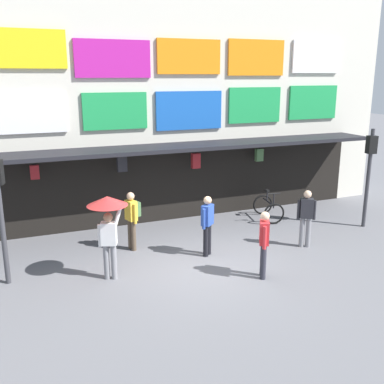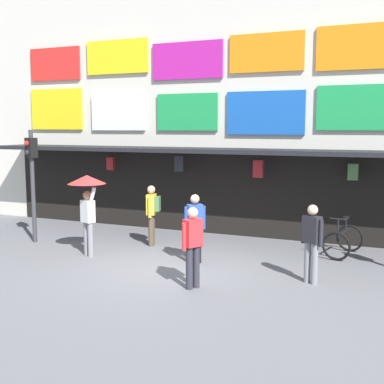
{
  "view_description": "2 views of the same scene",
  "coord_description": "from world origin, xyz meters",
  "px_view_note": "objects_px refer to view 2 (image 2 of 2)",
  "views": [
    {
      "loc": [
        -4.27,
        -9.7,
        4.79
      ],
      "look_at": [
        0.36,
        1.6,
        1.57
      ],
      "focal_mm": 41.35,
      "sensor_mm": 36.0,
      "label": 1
    },
    {
      "loc": [
        4.91,
        -10.17,
        3.28
      ],
      "look_at": [
        0.08,
        1.25,
        1.65
      ],
      "focal_mm": 46.33,
      "sensor_mm": 36.0,
      "label": 2
    }
  ],
  "objects_px": {
    "pedestrian_in_black": "(193,243)",
    "bicycle_parked": "(343,241)",
    "traffic_light_near": "(32,168)",
    "pedestrian_in_yellow": "(312,239)",
    "pedestrian_in_purple": "(195,225)",
    "pedestrian_with_umbrella": "(87,192)",
    "pedestrian_in_green": "(152,211)"
  },
  "relations": [
    {
      "from": "bicycle_parked",
      "to": "pedestrian_in_purple",
      "type": "xyz_separation_m",
      "value": [
        -3.24,
        -2.09,
        0.55
      ]
    },
    {
      "from": "pedestrian_in_black",
      "to": "pedestrian_in_purple",
      "type": "bearing_deg",
      "value": 111.25
    },
    {
      "from": "traffic_light_near",
      "to": "pedestrian_in_black",
      "type": "bearing_deg",
      "value": -19.28
    },
    {
      "from": "pedestrian_in_yellow",
      "to": "pedestrian_with_umbrella",
      "type": "relative_size",
      "value": 0.81
    },
    {
      "from": "bicycle_parked",
      "to": "pedestrian_in_yellow",
      "type": "relative_size",
      "value": 0.76
    },
    {
      "from": "pedestrian_in_yellow",
      "to": "pedestrian_with_umbrella",
      "type": "height_order",
      "value": "pedestrian_with_umbrella"
    },
    {
      "from": "traffic_light_near",
      "to": "pedestrian_in_purple",
      "type": "distance_m",
      "value": 5.23
    },
    {
      "from": "traffic_light_near",
      "to": "pedestrian_in_purple",
      "type": "height_order",
      "value": "traffic_light_near"
    },
    {
      "from": "traffic_light_near",
      "to": "pedestrian_in_yellow",
      "type": "bearing_deg",
      "value": -5.31
    },
    {
      "from": "pedestrian_in_yellow",
      "to": "pedestrian_in_black",
      "type": "bearing_deg",
      "value": -149.37
    },
    {
      "from": "pedestrian_in_yellow",
      "to": "pedestrian_in_purple",
      "type": "height_order",
      "value": "same"
    },
    {
      "from": "pedestrian_in_green",
      "to": "traffic_light_near",
      "type": "bearing_deg",
      "value": -163.93
    },
    {
      "from": "bicycle_parked",
      "to": "pedestrian_with_umbrella",
      "type": "relative_size",
      "value": 0.62
    },
    {
      "from": "traffic_light_near",
      "to": "pedestrian_in_green",
      "type": "xyz_separation_m",
      "value": [
        3.31,
        0.95,
        -1.16
      ]
    },
    {
      "from": "pedestrian_in_black",
      "to": "traffic_light_near",
      "type": "bearing_deg",
      "value": 160.72
    },
    {
      "from": "bicycle_parked",
      "to": "pedestrian_with_umbrella",
      "type": "distance_m",
      "value": 6.63
    },
    {
      "from": "pedestrian_in_yellow",
      "to": "pedestrian_in_green",
      "type": "bearing_deg",
      "value": 159.95
    },
    {
      "from": "pedestrian_in_yellow",
      "to": "traffic_light_near",
      "type": "bearing_deg",
      "value": 174.69
    },
    {
      "from": "pedestrian_in_black",
      "to": "pedestrian_with_umbrella",
      "type": "height_order",
      "value": "pedestrian_with_umbrella"
    },
    {
      "from": "bicycle_parked",
      "to": "pedestrian_in_purple",
      "type": "height_order",
      "value": "pedestrian_in_purple"
    },
    {
      "from": "traffic_light_near",
      "to": "pedestrian_in_black",
      "type": "height_order",
      "value": "traffic_light_near"
    },
    {
      "from": "traffic_light_near",
      "to": "bicycle_parked",
      "type": "relative_size",
      "value": 2.5
    },
    {
      "from": "pedestrian_in_purple",
      "to": "pedestrian_in_black",
      "type": "bearing_deg",
      "value": -68.75
    },
    {
      "from": "traffic_light_near",
      "to": "pedestrian_in_black",
      "type": "relative_size",
      "value": 1.9
    },
    {
      "from": "traffic_light_near",
      "to": "bicycle_parked",
      "type": "distance_m",
      "value": 8.7
    },
    {
      "from": "pedestrian_in_green",
      "to": "pedestrian_in_purple",
      "type": "bearing_deg",
      "value": -33.97
    },
    {
      "from": "pedestrian_in_green",
      "to": "pedestrian_in_yellow",
      "type": "distance_m",
      "value": 4.93
    },
    {
      "from": "pedestrian_in_green",
      "to": "pedestrian_in_black",
      "type": "distance_m",
      "value": 3.86
    },
    {
      "from": "pedestrian_with_umbrella",
      "to": "pedestrian_in_green",
      "type": "bearing_deg",
      "value": 58.8
    },
    {
      "from": "traffic_light_near",
      "to": "pedestrian_in_black",
      "type": "distance_m",
      "value": 6.23
    },
    {
      "from": "pedestrian_in_purple",
      "to": "pedestrian_with_umbrella",
      "type": "xyz_separation_m",
      "value": [
        -2.77,
        -0.44,
        0.69
      ]
    },
    {
      "from": "pedestrian_in_black",
      "to": "bicycle_parked",
      "type": "bearing_deg",
      "value": 56.66
    }
  ]
}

